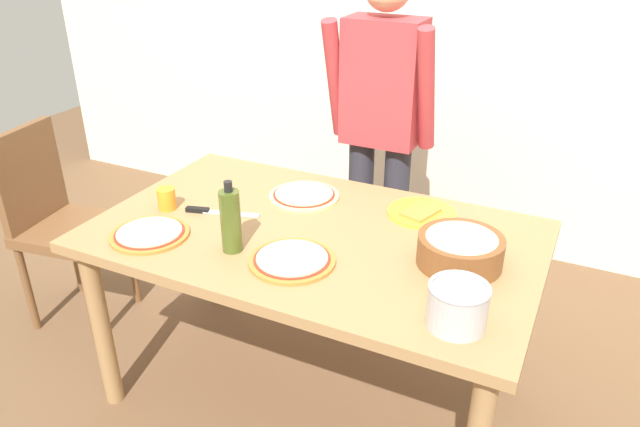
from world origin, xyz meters
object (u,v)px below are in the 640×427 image
(steel_pot, at_px, (458,305))
(chef_knife, at_px, (213,212))
(cup_orange, at_px, (167,199))
(pizza_second_cooked, at_px, (150,234))
(plate_with_slice, at_px, (421,213))
(olive_oil_bottle, at_px, (231,220))
(person_cook, at_px, (381,123))
(popcorn_bowl, at_px, (461,248))
(pizza_raw_on_board, at_px, (304,195))
(dining_table, at_px, (314,253))
(pizza_cooked_on_tray, at_px, (292,260))
(chair_wooden_left, at_px, (56,215))

(steel_pot, distance_m, chef_knife, 1.05)
(steel_pot, relative_size, cup_orange, 2.04)
(cup_orange, bearing_deg, pizza_second_cooked, -67.73)
(plate_with_slice, relative_size, olive_oil_bottle, 1.02)
(steel_pot, bearing_deg, person_cook, 120.71)
(person_cook, xyz_separation_m, popcorn_bowl, (0.56, -0.75, -0.12))
(pizza_raw_on_board, height_order, chef_knife, pizza_raw_on_board)
(plate_with_slice, bearing_deg, dining_table, -135.78)
(dining_table, relative_size, chef_knife, 5.60)
(pizza_cooked_on_tray, distance_m, popcorn_bowl, 0.55)
(person_cook, xyz_separation_m, steel_pot, (0.64, -1.07, -0.11))
(pizza_raw_on_board, height_order, popcorn_bowl, popcorn_bowl)
(popcorn_bowl, bearing_deg, person_cook, 127.03)
(chair_wooden_left, bearing_deg, pizza_raw_on_board, 12.81)
(pizza_cooked_on_tray, xyz_separation_m, pizza_second_cooked, (-0.54, -0.07, 0.00))
(dining_table, height_order, pizza_cooked_on_tray, pizza_cooked_on_tray)
(dining_table, distance_m, person_cook, 0.80)
(pizza_second_cooked, bearing_deg, steel_pot, -1.43)
(person_cook, xyz_separation_m, chef_knife, (-0.38, -0.79, -0.17))
(pizza_raw_on_board, height_order, steel_pot, steel_pot)
(olive_oil_bottle, relative_size, cup_orange, 3.01)
(popcorn_bowl, bearing_deg, cup_orange, -175.33)
(person_cook, height_order, plate_with_slice, person_cook)
(pizza_second_cooked, bearing_deg, dining_table, 29.34)
(popcorn_bowl, height_order, cup_orange, popcorn_bowl)
(pizza_cooked_on_tray, distance_m, cup_orange, 0.64)
(cup_orange, bearing_deg, pizza_raw_on_board, 36.84)
(dining_table, xyz_separation_m, person_cook, (-0.04, 0.76, 0.27))
(pizza_raw_on_board, bearing_deg, dining_table, -55.58)
(dining_table, xyz_separation_m, olive_oil_bottle, (-0.19, -0.24, 0.20))
(pizza_second_cooked, relative_size, steel_pot, 1.61)
(plate_with_slice, height_order, cup_orange, cup_orange)
(cup_orange, distance_m, chef_knife, 0.19)
(plate_with_slice, bearing_deg, popcorn_bowl, -53.03)
(dining_table, xyz_separation_m, chair_wooden_left, (-1.32, -0.02, -0.13))
(dining_table, height_order, cup_orange, cup_orange)
(steel_pot, bearing_deg, olive_oil_bottle, 174.50)
(chair_wooden_left, xyz_separation_m, popcorn_bowl, (1.85, 0.03, 0.28))
(plate_with_slice, distance_m, popcorn_bowl, 0.37)
(pizza_raw_on_board, distance_m, pizza_second_cooked, 0.63)
(person_cook, height_order, pizza_cooked_on_tray, person_cook)
(plate_with_slice, relative_size, cup_orange, 3.06)
(dining_table, distance_m, plate_with_slice, 0.44)
(pizza_cooked_on_tray, relative_size, plate_with_slice, 1.12)
(pizza_cooked_on_tray, bearing_deg, dining_table, 97.65)
(pizza_raw_on_board, bearing_deg, chef_knife, -131.75)
(dining_table, xyz_separation_m, popcorn_bowl, (0.53, 0.01, 0.15))
(steel_pot, bearing_deg, pizza_cooked_on_tray, 170.72)
(olive_oil_bottle, bearing_deg, pizza_cooked_on_tray, 4.36)
(chef_knife, bearing_deg, person_cook, 64.58)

